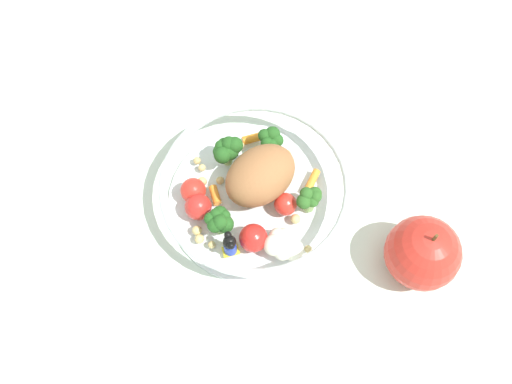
{
  "coord_description": "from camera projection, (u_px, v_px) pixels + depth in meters",
  "views": [
    {
      "loc": [
        0.27,
        -0.09,
        0.61
      ],
      "look_at": [
        0.0,
        -0.01,
        0.03
      ],
      "focal_mm": 38.71,
      "sensor_mm": 36.0,
      "label": 1
    }
  ],
  "objects": [
    {
      "name": "ground_plane",
      "position": [
        263.0,
        199.0,
        0.68
      ],
      "size": [
        2.4,
        2.4,
        0.0
      ],
      "primitive_type": "plane",
      "color": "silver"
    },
    {
      "name": "food_container",
      "position": [
        255.0,
        192.0,
        0.65
      ],
      "size": [
        0.22,
        0.22,
        0.07
      ],
      "color": "white",
      "rests_on": "ground_plane"
    },
    {
      "name": "loose_apple",
      "position": [
        422.0,
        253.0,
        0.6
      ],
      "size": [
        0.08,
        0.08,
        0.1
      ],
      "color": "red",
      "rests_on": "ground_plane"
    },
    {
      "name": "folded_napkin",
      "position": [
        61.0,
        180.0,
        0.69
      ],
      "size": [
        0.18,
        0.16,
        0.01
      ],
      "primitive_type": "cube",
      "rotation": [
        0.0,
        0.0,
        -0.36
      ],
      "color": "silver",
      "rests_on": "ground_plane"
    }
  ]
}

